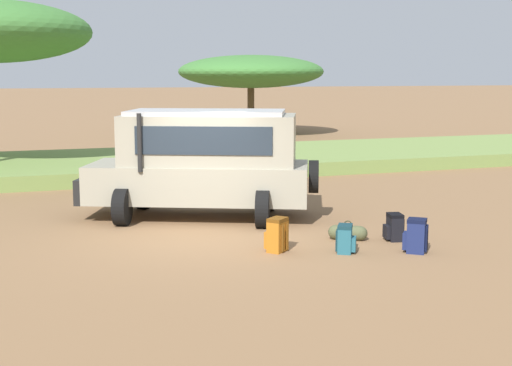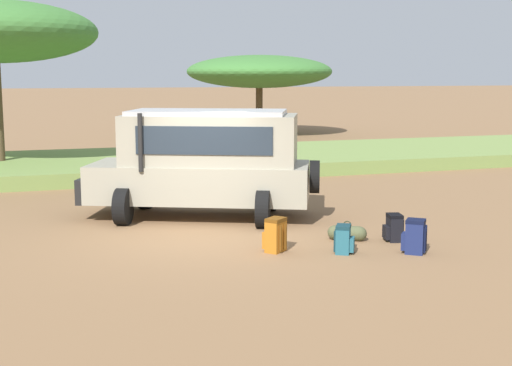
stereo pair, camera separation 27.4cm
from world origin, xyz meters
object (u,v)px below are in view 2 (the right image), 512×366
object	(u,v)px
duffel_bag_low_black_case	(347,233)
backpack_outermost	(344,240)
safari_vehicle	(205,161)
backpack_cluster_center	(415,237)
backpack_near_rear_wheel	(275,235)
acacia_tree_right_mid	(259,72)
backpack_beside_front_wheel	(394,228)

from	to	relation	value
duffel_bag_low_black_case	backpack_outermost	bearing A→B (deg)	-119.34
safari_vehicle	backpack_cluster_center	xyz separation A→B (m)	(2.78, -4.41, -0.99)
backpack_cluster_center	backpack_near_rear_wheel	world-z (taller)	backpack_near_rear_wheel
duffel_bag_low_black_case	safari_vehicle	bearing A→B (deg)	123.87
backpack_outermost	acacia_tree_right_mid	bearing A→B (deg)	74.46
backpack_near_rear_wheel	backpack_beside_front_wheel	bearing A→B (deg)	1.22
backpack_near_rear_wheel	duffel_bag_low_black_case	distance (m)	1.71
acacia_tree_right_mid	safari_vehicle	bearing A→B (deg)	-112.10
backpack_outermost	backpack_cluster_center	bearing A→B (deg)	-19.19
backpack_beside_front_wheel	acacia_tree_right_mid	xyz separation A→B (m)	(5.57, 24.31, 3.11)
backpack_beside_front_wheel	backpack_cluster_center	size ratio (longest dim) A/B	0.85
safari_vehicle	duffel_bag_low_black_case	bearing A→B (deg)	-56.13
safari_vehicle	backpack_beside_front_wheel	bearing A→B (deg)	-49.70
backpack_beside_front_wheel	backpack_outermost	world-z (taller)	backpack_beside_front_wheel
safari_vehicle	backpack_near_rear_wheel	world-z (taller)	safari_vehicle
backpack_near_rear_wheel	backpack_outermost	size ratio (longest dim) A/B	1.22
backpack_beside_front_wheel	backpack_near_rear_wheel	size ratio (longest dim) A/B	0.84
backpack_cluster_center	backpack_near_rear_wheel	distance (m)	2.54
backpack_outermost	duffel_bag_low_black_case	size ratio (longest dim) A/B	0.75
backpack_beside_front_wheel	backpack_outermost	distance (m)	1.46
backpack_near_rear_wheel	acacia_tree_right_mid	xyz separation A→B (m)	(8.06, 24.36, 3.06)
backpack_outermost	acacia_tree_right_mid	distance (m)	26.00
backpack_near_rear_wheel	duffel_bag_low_black_case	bearing A→B (deg)	13.49
acacia_tree_right_mid	backpack_cluster_center	bearing A→B (deg)	-102.70
backpack_cluster_center	backpack_near_rear_wheel	size ratio (longest dim) A/B	0.99
backpack_outermost	duffel_bag_low_black_case	world-z (taller)	backpack_outermost
safari_vehicle	backpack_cluster_center	world-z (taller)	safari_vehicle
backpack_beside_front_wheel	duffel_bag_low_black_case	bearing A→B (deg)	157.66
safari_vehicle	backpack_beside_front_wheel	xyz separation A→B (m)	(2.91, -3.43, -1.04)
backpack_beside_front_wheel	duffel_bag_low_black_case	xyz separation A→B (m)	(-0.84, 0.34, -0.11)
safari_vehicle	acacia_tree_right_mid	size ratio (longest dim) A/B	0.68
safari_vehicle	backpack_beside_front_wheel	world-z (taller)	safari_vehicle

